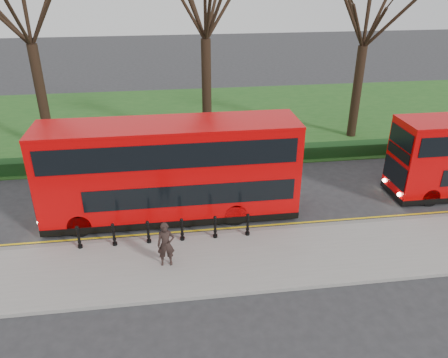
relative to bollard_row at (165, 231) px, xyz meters
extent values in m
plane|color=#28282B|center=(0.96, 1.35, -0.65)|extent=(120.00, 120.00, 0.00)
cube|color=gray|center=(0.96, -1.65, -0.57)|extent=(60.00, 4.00, 0.15)
cube|color=slate|center=(0.96, 0.35, -0.57)|extent=(60.00, 0.25, 0.16)
cube|color=#1E4D19|center=(0.96, 16.35, -0.62)|extent=(60.00, 18.00, 0.06)
cube|color=black|center=(0.96, 8.15, -0.25)|extent=(60.00, 0.90, 0.80)
cube|color=yellow|center=(0.96, 0.65, -0.64)|extent=(60.00, 0.10, 0.01)
cube|color=yellow|center=(0.96, 0.85, -0.64)|extent=(60.00, 0.10, 0.01)
cylinder|color=black|center=(-7.04, 11.35, 2.67)|extent=(0.60, 0.60, 6.64)
cylinder|color=black|center=(2.96, 11.35, 2.71)|extent=(0.60, 0.60, 6.71)
cylinder|color=black|center=(12.96, 11.35, 2.39)|extent=(0.60, 0.60, 6.08)
cylinder|color=black|center=(-3.53, 0.00, 0.00)|extent=(0.15, 0.15, 1.00)
cylinder|color=black|center=(-2.12, 0.00, 0.00)|extent=(0.15, 0.15, 1.00)
cylinder|color=black|center=(-0.71, 0.00, 0.00)|extent=(0.15, 0.15, 1.00)
cylinder|color=black|center=(0.71, 0.00, 0.00)|extent=(0.15, 0.15, 1.00)
cylinder|color=black|center=(2.12, 0.00, 0.00)|extent=(0.15, 0.15, 1.00)
cylinder|color=black|center=(3.53, 0.00, 0.00)|extent=(0.15, 0.15, 1.00)
cube|color=#C30305|center=(0.38, 2.32, 1.83)|extent=(11.46, 2.61, 4.22)
cube|color=black|center=(0.38, 2.32, -0.34)|extent=(11.48, 2.63, 0.31)
cube|color=black|center=(1.21, 1.01, 1.07)|extent=(9.17, 0.04, 0.99)
cube|color=black|center=(0.38, 1.01, 2.95)|extent=(10.84, 0.04, 1.09)
cube|color=black|center=(-5.38, 2.32, 2.16)|extent=(0.06, 2.29, 0.57)
cylinder|color=black|center=(-3.69, 1.17, -0.13)|extent=(1.04, 0.31, 1.04)
cylinder|color=black|center=(-3.69, 3.47, -0.13)|extent=(1.04, 0.31, 1.04)
cylinder|color=black|center=(3.19, 1.17, -0.13)|extent=(1.04, 0.31, 1.04)
cylinder|color=black|center=(3.19, 3.47, -0.13)|extent=(1.04, 0.31, 1.04)
cube|color=black|center=(11.44, 2.58, 1.84)|extent=(0.06, 2.03, 0.51)
cylinder|color=black|center=(12.93, 1.56, -0.19)|extent=(0.92, 0.28, 0.92)
cylinder|color=black|center=(12.93, 3.59, -0.19)|extent=(0.92, 0.28, 0.92)
imported|color=black|center=(0.03, -1.60, 0.42)|extent=(0.68, 0.45, 1.85)
camera|label=1|loc=(0.34, -15.67, 10.09)|focal=35.00mm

